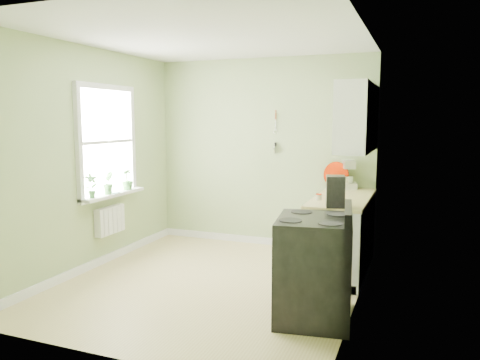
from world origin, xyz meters
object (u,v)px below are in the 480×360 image
(stove, at_px, (314,268))
(kettle, at_px, (337,181))
(coffee_maker, at_px, (335,192))
(stand_mixer, at_px, (348,175))

(stove, bearing_deg, kettle, 94.79)
(stove, height_order, kettle, kettle)
(stove, bearing_deg, coffee_maker, 87.41)
(stove, xyz_separation_m, stand_mixer, (-0.04, 2.25, 0.61))
(stove, relative_size, kettle, 6.16)
(stand_mixer, height_order, kettle, stand_mixer)
(stove, height_order, coffee_maker, coffee_maker)
(stove, xyz_separation_m, kettle, (-0.19, 2.23, 0.52))
(stand_mixer, bearing_deg, stove, -89.03)
(stand_mixer, xyz_separation_m, coffee_maker, (0.07, -1.44, -0.02))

